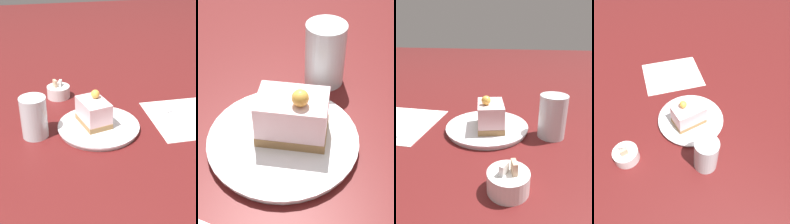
# 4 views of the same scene
# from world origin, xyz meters

# --- Properties ---
(ground_plane) EXTENTS (4.00, 4.00, 0.00)m
(ground_plane) POSITION_xyz_m (0.00, 0.00, 0.00)
(ground_plane) COLOR #5B1919
(plate) EXTENTS (0.21, 0.21, 0.01)m
(plate) POSITION_xyz_m (-0.04, 0.03, 0.01)
(plate) COLOR white
(plate) RESTS_ON ground_plane
(cake_slice) EXTENTS (0.08, 0.11, 0.09)m
(cake_slice) POSITION_xyz_m (-0.05, 0.04, 0.05)
(cake_slice) COLOR #9E7547
(cake_slice) RESTS_ON plate
(napkin) EXTENTS (0.20, 0.23, 0.00)m
(napkin) POSITION_xyz_m (0.21, 0.03, 0.00)
(napkin) COLOR white
(napkin) RESTS_ON ground_plane
(fork) EXTENTS (0.02, 0.16, 0.00)m
(fork) POSITION_xyz_m (0.18, 0.04, 0.01)
(fork) COLOR silver
(fork) RESTS_ON napkin
(sugar_bowl) EXTENTS (0.07, 0.07, 0.06)m
(sugar_bowl) POSITION_xyz_m (-0.12, 0.25, 0.02)
(sugar_bowl) COLOR white
(sugar_bowl) RESTS_ON ground_plane
(drinking_glass) EXTENTS (0.07, 0.07, 0.11)m
(drinking_glass) POSITION_xyz_m (-0.20, 0.03, 0.05)
(drinking_glass) COLOR silver
(drinking_glass) RESTS_ON ground_plane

